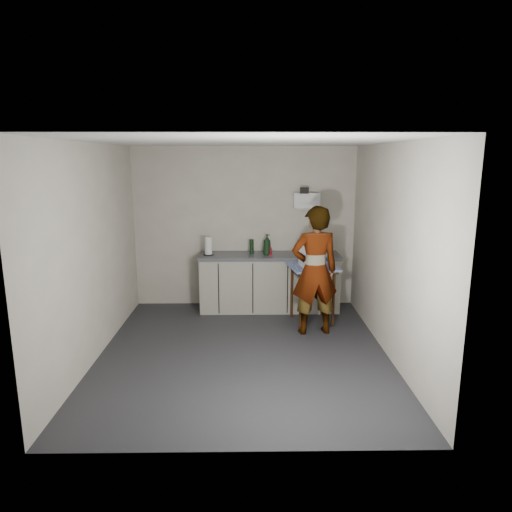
{
  "coord_description": "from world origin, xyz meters",
  "views": [
    {
      "loc": [
        0.08,
        -5.4,
        2.42
      ],
      "look_at": [
        0.17,
        0.45,
        1.15
      ],
      "focal_mm": 32.0,
      "sensor_mm": 36.0,
      "label": 1
    }
  ],
  "objects_px": {
    "standing_man": "(315,271)",
    "bakery_box": "(310,260)",
    "kitchen_counter": "(269,284)",
    "dark_bottle": "(252,246)",
    "dish_rack": "(316,250)",
    "side_table": "(313,273)",
    "paper_towel": "(208,246)",
    "soda_can": "(270,251)",
    "soap_bottle": "(267,245)"
  },
  "relations": [
    {
      "from": "kitchen_counter",
      "to": "soda_can",
      "type": "xyz_separation_m",
      "value": [
        0.0,
        -0.05,
        0.55
      ]
    },
    {
      "from": "standing_man",
      "to": "soap_bottle",
      "type": "bearing_deg",
      "value": -66.44
    },
    {
      "from": "paper_towel",
      "to": "dish_rack",
      "type": "height_order",
      "value": "paper_towel"
    },
    {
      "from": "kitchen_counter",
      "to": "soap_bottle",
      "type": "relative_size",
      "value": 6.73
    },
    {
      "from": "dark_bottle",
      "to": "paper_towel",
      "type": "bearing_deg",
      "value": -171.72
    },
    {
      "from": "side_table",
      "to": "bakery_box",
      "type": "distance_m",
      "value": 0.2
    },
    {
      "from": "soap_bottle",
      "to": "paper_towel",
      "type": "xyz_separation_m",
      "value": [
        -0.93,
        0.01,
        -0.03
      ]
    },
    {
      "from": "soda_can",
      "to": "dark_bottle",
      "type": "relative_size",
      "value": 0.53
    },
    {
      "from": "kitchen_counter",
      "to": "dark_bottle",
      "type": "relative_size",
      "value": 9.61
    },
    {
      "from": "kitchen_counter",
      "to": "dish_rack",
      "type": "distance_m",
      "value": 0.92
    },
    {
      "from": "standing_man",
      "to": "dark_bottle",
      "type": "xyz_separation_m",
      "value": [
        -0.86,
        1.1,
        0.13
      ]
    },
    {
      "from": "soap_bottle",
      "to": "soda_can",
      "type": "xyz_separation_m",
      "value": [
        0.04,
        -0.01,
        -0.1
      ]
    },
    {
      "from": "soda_can",
      "to": "paper_towel",
      "type": "xyz_separation_m",
      "value": [
        -0.97,
        0.02,
        0.08
      ]
    },
    {
      "from": "kitchen_counter",
      "to": "soda_can",
      "type": "relative_size",
      "value": 18.03
    },
    {
      "from": "standing_man",
      "to": "soda_can",
      "type": "relative_size",
      "value": 14.45
    },
    {
      "from": "standing_man",
      "to": "dish_rack",
      "type": "bearing_deg",
      "value": -107.05
    },
    {
      "from": "paper_towel",
      "to": "kitchen_counter",
      "type": "bearing_deg",
      "value": 1.97
    },
    {
      "from": "kitchen_counter",
      "to": "side_table",
      "type": "distance_m",
      "value": 0.92
    },
    {
      "from": "kitchen_counter",
      "to": "soap_bottle",
      "type": "bearing_deg",
      "value": -134.05
    },
    {
      "from": "dark_bottle",
      "to": "dish_rack",
      "type": "height_order",
      "value": "dish_rack"
    },
    {
      "from": "side_table",
      "to": "dark_bottle",
      "type": "height_order",
      "value": "dark_bottle"
    },
    {
      "from": "standing_man",
      "to": "dish_rack",
      "type": "xyz_separation_m",
      "value": [
        0.17,
        1.09,
        0.07
      ]
    },
    {
      "from": "soap_bottle",
      "to": "bakery_box",
      "type": "bearing_deg",
      "value": -42.51
    },
    {
      "from": "kitchen_counter",
      "to": "soda_can",
      "type": "bearing_deg",
      "value": -86.94
    },
    {
      "from": "side_table",
      "to": "bakery_box",
      "type": "height_order",
      "value": "bakery_box"
    },
    {
      "from": "kitchen_counter",
      "to": "soda_can",
      "type": "height_order",
      "value": "soda_can"
    },
    {
      "from": "side_table",
      "to": "standing_man",
      "type": "relative_size",
      "value": 0.48
    },
    {
      "from": "bakery_box",
      "to": "side_table",
      "type": "bearing_deg",
      "value": -12.86
    },
    {
      "from": "standing_man",
      "to": "paper_towel",
      "type": "distance_m",
      "value": 1.85
    },
    {
      "from": "kitchen_counter",
      "to": "dark_bottle",
      "type": "bearing_deg",
      "value": 166.93
    },
    {
      "from": "side_table",
      "to": "paper_towel",
      "type": "bearing_deg",
      "value": 150.74
    },
    {
      "from": "dish_rack",
      "to": "standing_man",
      "type": "bearing_deg",
      "value": -98.64
    },
    {
      "from": "side_table",
      "to": "soap_bottle",
      "type": "relative_size",
      "value": 2.59
    },
    {
      "from": "side_table",
      "to": "bakery_box",
      "type": "relative_size",
      "value": 2.21
    },
    {
      "from": "kitchen_counter",
      "to": "standing_man",
      "type": "height_order",
      "value": "standing_man"
    },
    {
      "from": "kitchen_counter",
      "to": "dark_bottle",
      "type": "height_order",
      "value": "dark_bottle"
    },
    {
      "from": "kitchen_counter",
      "to": "soda_can",
      "type": "distance_m",
      "value": 0.55
    },
    {
      "from": "soda_can",
      "to": "kitchen_counter",
      "type": "bearing_deg",
      "value": 93.06
    },
    {
      "from": "soap_bottle",
      "to": "paper_towel",
      "type": "relative_size",
      "value": 1.13
    },
    {
      "from": "soap_bottle",
      "to": "standing_man",
      "type": "bearing_deg",
      "value": -58.03
    },
    {
      "from": "side_table",
      "to": "soda_can",
      "type": "distance_m",
      "value": 0.85
    },
    {
      "from": "dark_bottle",
      "to": "dish_rack",
      "type": "relative_size",
      "value": 0.64
    },
    {
      "from": "side_table",
      "to": "dish_rack",
      "type": "distance_m",
      "value": 0.7
    },
    {
      "from": "standing_man",
      "to": "bakery_box",
      "type": "distance_m",
      "value": 0.44
    },
    {
      "from": "standing_man",
      "to": "bakery_box",
      "type": "xyz_separation_m",
      "value": [
        -0.01,
        0.43,
        0.05
      ]
    },
    {
      "from": "dark_bottle",
      "to": "paper_towel",
      "type": "xyz_separation_m",
      "value": [
        -0.68,
        -0.1,
        0.02
      ]
    },
    {
      "from": "paper_towel",
      "to": "bakery_box",
      "type": "xyz_separation_m",
      "value": [
        1.53,
        -0.57,
        -0.1
      ]
    },
    {
      "from": "soda_can",
      "to": "bakery_box",
      "type": "bearing_deg",
      "value": -44.4
    },
    {
      "from": "dark_bottle",
      "to": "standing_man",
      "type": "bearing_deg",
      "value": -51.96
    },
    {
      "from": "standing_man",
      "to": "soap_bottle",
      "type": "relative_size",
      "value": 5.39
    }
  ]
}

